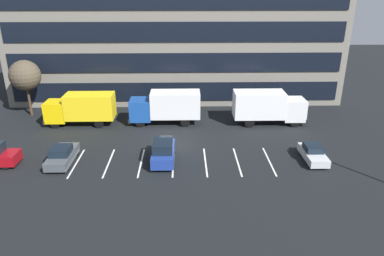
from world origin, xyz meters
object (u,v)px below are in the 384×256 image
at_px(sedan_charcoal, 62,155).
at_px(sedan_silver, 313,153).
at_px(box_truck_white, 268,106).
at_px(bare_tree, 25,76).
at_px(suv_navy, 163,151).
at_px(box_truck_blue, 166,106).
at_px(box_truck_yellow_all, 81,108).

xyz_separation_m(sedan_charcoal, sedan_silver, (21.76, 0.07, -0.08)).
distance_m(box_truck_white, bare_tree, 27.41).
height_order(sedan_charcoal, suv_navy, suv_navy).
xyz_separation_m(sedan_silver, suv_navy, (-13.08, 0.03, 0.31)).
height_order(sedan_charcoal, sedan_silver, sedan_charcoal).
bearing_deg(box_truck_white, suv_navy, -140.81).
bearing_deg(suv_navy, bare_tree, 142.81).
bearing_deg(bare_tree, sedan_silver, -22.79).
bearing_deg(sedan_charcoal, box_truck_blue, 47.53).
bearing_deg(sedan_silver, bare_tree, 157.21).
height_order(sedan_silver, bare_tree, bare_tree).
bearing_deg(box_truck_white, sedan_silver, -76.58).
height_order(box_truck_white, bare_tree, bare_tree).
bearing_deg(bare_tree, box_truck_yellow_all, -24.69).
relative_size(box_truck_yellow_all, bare_tree, 1.15).
distance_m(box_truck_white, suv_navy, 14.16).
height_order(sedan_silver, suv_navy, suv_navy).
distance_m(box_truck_yellow_all, sedan_silver, 24.19).
bearing_deg(box_truck_white, bare_tree, 173.01).
relative_size(box_truck_white, suv_navy, 1.76).
bearing_deg(suv_navy, box_truck_white, 39.19).
bearing_deg(sedan_silver, sedan_charcoal, -179.81).
bearing_deg(sedan_charcoal, box_truck_white, 24.71).
bearing_deg(bare_tree, sedan_charcoal, -58.88).
relative_size(box_truck_white, sedan_silver, 2.01).
xyz_separation_m(box_truck_blue, box_truck_yellow_all, (-9.18, -0.18, -0.07)).
xyz_separation_m(sedan_charcoal, suv_navy, (8.68, 0.11, 0.23)).
relative_size(box_truck_white, box_truck_yellow_all, 1.05).
xyz_separation_m(box_truck_blue, bare_tree, (-16.04, 2.97, 2.73)).
xyz_separation_m(box_truck_blue, box_truck_white, (11.04, -0.35, 0.03)).
relative_size(box_truck_white, bare_tree, 1.21).
bearing_deg(box_truck_yellow_all, sedan_charcoal, -86.27).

